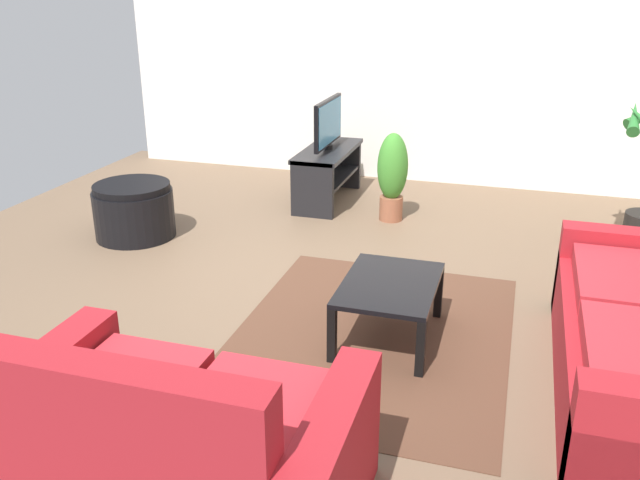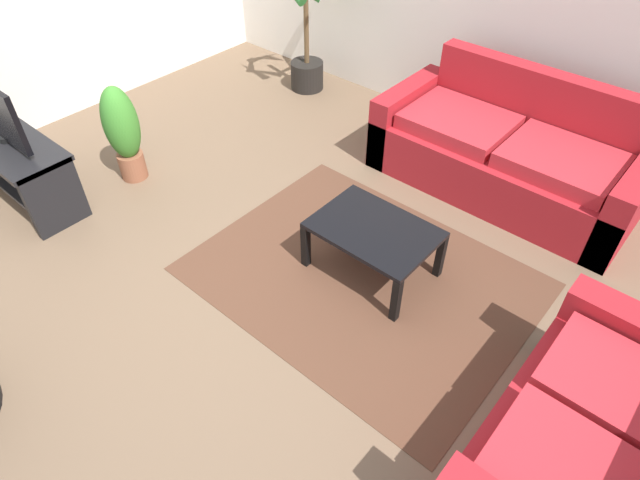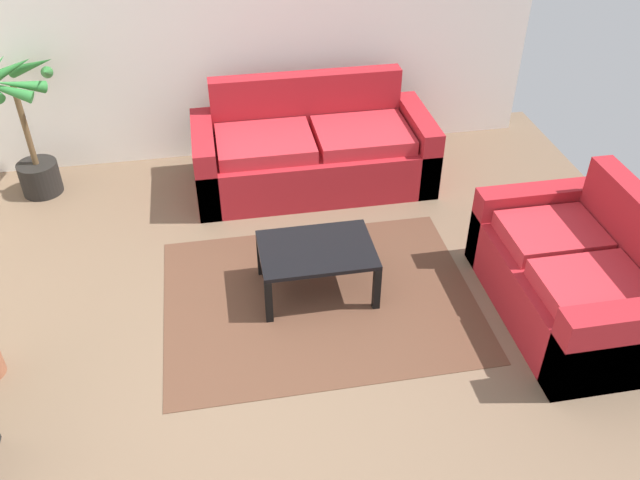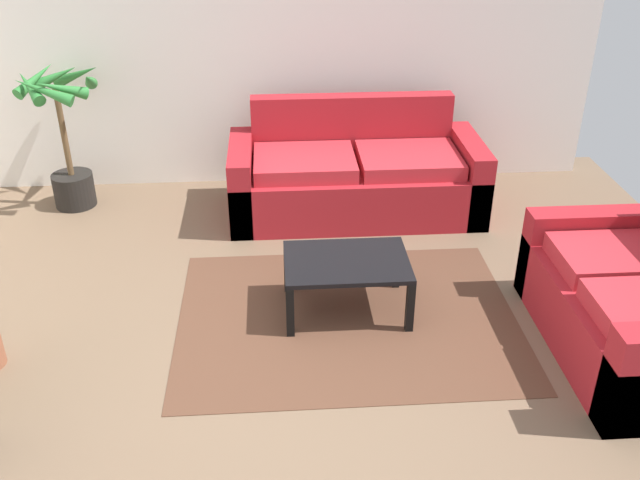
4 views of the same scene
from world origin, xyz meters
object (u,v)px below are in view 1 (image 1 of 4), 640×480
(ottoman, at_px, (134,211))
(tv_stand, at_px, (328,167))
(potted_plant_small, at_px, (392,174))
(couch_loveseat, at_px, (179,450))
(tv, at_px, (328,123))
(coffee_table, at_px, (390,290))

(ottoman, bearing_deg, tv_stand, 137.63)
(ottoman, bearing_deg, potted_plant_small, 117.75)
(couch_loveseat, relative_size, ottoman, 2.16)
(potted_plant_small, distance_m, ottoman, 2.33)
(tv_stand, height_order, tv, tv)
(tv, relative_size, potted_plant_small, 0.97)
(tv_stand, relative_size, ottoman, 1.60)
(tv, distance_m, potted_plant_small, 0.89)
(ottoman, bearing_deg, couch_loveseat, 34.72)
(coffee_table, distance_m, ottoman, 2.72)
(coffee_table, bearing_deg, tv_stand, -155.82)
(tv, bearing_deg, couch_loveseat, 8.14)
(couch_loveseat, xyz_separation_m, ottoman, (-2.80, -1.94, -0.06))
(couch_loveseat, height_order, tv, tv)
(potted_plant_small, relative_size, ottoman, 1.20)
(tv, bearing_deg, tv_stand, -89.78)
(tv, distance_m, ottoman, 2.05)
(tv_stand, bearing_deg, coffee_table, 24.18)
(tv, bearing_deg, potted_plant_small, 62.67)
(coffee_table, distance_m, potted_plant_small, 2.23)
(couch_loveseat, distance_m, tv_stand, 4.30)
(couch_loveseat, xyz_separation_m, tv, (-4.25, -0.61, 0.50))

